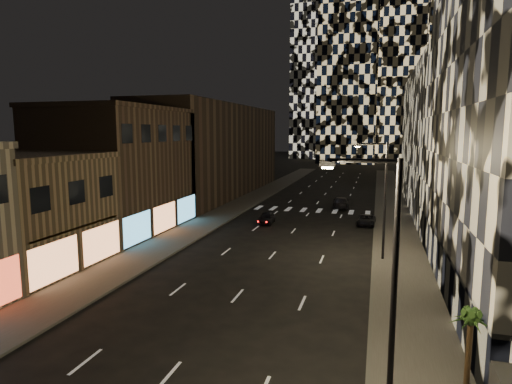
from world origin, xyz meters
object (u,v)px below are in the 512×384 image
Objects in this scene: streetlight_near at (387,277)px; car_dark_midlane at (267,218)px; car_dark_rightlane at (366,220)px; palm_tree at (471,323)px; streetlight_far at (382,192)px; car_dark_oncoming at (341,203)px.

streetlight_near is 33.22m from car_dark_midlane.
streetlight_near is at bearing -85.27° from car_dark_rightlane.
car_dark_midlane is at bearing 118.41° from palm_tree.
car_dark_midlane is (-11.85, 30.67, -4.73)m from streetlight_near.
car_dark_rightlane is at bearing 98.57° from palm_tree.
palm_tree reaches higher than car_dark_midlane.
car_dark_rightlane is (10.50, 2.12, -0.08)m from car_dark_midlane.
palm_tree is at bearing 43.09° from streetlight_near.
palm_tree is (15.00, -27.73, 2.25)m from car_dark_midlane.
car_dark_midlane is 10.71m from car_dark_rightlane.
streetlight_far is 13.73m from car_dark_rightlane.
car_dark_midlane is 13.90m from car_dark_oncoming.
car_dark_oncoming reaches higher than car_dark_midlane.
car_dark_midlane is (-11.85, 10.67, -4.73)m from streetlight_far.
car_dark_oncoming is 10.49m from car_dark_rightlane.
streetlight_near is 2.72× the size of palm_tree.
streetlight_far is at bearing 90.00° from streetlight_near.
car_dark_rightlane is (3.50, -9.89, -0.18)m from car_dark_oncoming.
car_dark_midlane is at bearing 55.78° from car_dark_oncoming.
streetlight_near is 2.30× the size of car_dark_rightlane.
car_dark_midlane is at bearing 138.01° from streetlight_far.
car_dark_oncoming is at bearing 57.44° from car_dark_midlane.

